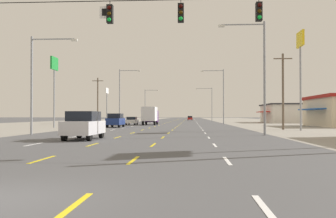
{
  "coord_description": "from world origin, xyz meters",
  "views": [
    {
      "loc": [
        3.93,
        -7.37,
        1.68
      ],
      "look_at": [
        0.66,
        46.55,
        2.61
      ],
      "focal_mm": 41.13,
      "sensor_mm": 36.0,
      "label": 1
    }
  ],
  "objects_px": {
    "pole_sign_left_row_1": "(54,73)",
    "streetlight_right_row_1": "(221,93)",
    "pole_sign_left_row_2": "(107,96)",
    "pole_sign_right_row_1": "(300,54)",
    "suv_inner_left_nearest": "(84,125)",
    "streetlight_left_row_1": "(122,93)",
    "hatchback_inner_right_far": "(190,118)",
    "box_truck_inner_left_mid": "(150,115)",
    "streetlight_left_row_2": "(146,103)",
    "streetlight_right_row_0": "(260,69)",
    "sedan_far_left_midfar": "(132,121)",
    "streetlight_right_row_2": "(210,101)",
    "streetlight_left_row_0": "(37,77)",
    "suv_far_left_near": "(116,120)"
  },
  "relations": [
    {
      "from": "suv_far_left_near",
      "to": "streetlight_right_row_2",
      "type": "relative_size",
      "value": 0.48
    },
    {
      "from": "suv_inner_left_nearest",
      "to": "suv_far_left_near",
      "type": "height_order",
      "value": "same"
    },
    {
      "from": "suv_inner_left_nearest",
      "to": "pole_sign_left_row_1",
      "type": "distance_m",
      "value": 28.53
    },
    {
      "from": "suv_far_left_near",
      "to": "hatchback_inner_right_far",
      "type": "relative_size",
      "value": 1.26
    },
    {
      "from": "suv_far_left_near",
      "to": "hatchback_inner_right_far",
      "type": "height_order",
      "value": "suv_far_left_near"
    },
    {
      "from": "suv_inner_left_nearest",
      "to": "suv_far_left_near",
      "type": "distance_m",
      "value": 28.37
    },
    {
      "from": "hatchback_inner_right_far",
      "to": "pole_sign_left_row_1",
      "type": "xyz_separation_m",
      "value": [
        -18.48,
        -84.18,
        6.81
      ]
    },
    {
      "from": "pole_sign_left_row_2",
      "to": "hatchback_inner_right_far",
      "type": "bearing_deg",
      "value": 70.96
    },
    {
      "from": "box_truck_inner_left_mid",
      "to": "streetlight_right_row_0",
      "type": "bearing_deg",
      "value": -69.8
    },
    {
      "from": "suv_inner_left_nearest",
      "to": "sedan_far_left_midfar",
      "type": "height_order",
      "value": "suv_inner_left_nearest"
    },
    {
      "from": "streetlight_right_row_2",
      "to": "pole_sign_left_row_1",
      "type": "bearing_deg",
      "value": -110.93
    },
    {
      "from": "suv_far_left_near",
      "to": "hatchback_inner_right_far",
      "type": "bearing_deg",
      "value": 82.68
    },
    {
      "from": "streetlight_right_row_0",
      "to": "streetlight_right_row_2",
      "type": "xyz_separation_m",
      "value": [
        -0.14,
        83.36,
        0.33
      ]
    },
    {
      "from": "pole_sign_left_row_2",
      "to": "streetlight_left_row_1",
      "type": "distance_m",
      "value": 10.16
    },
    {
      "from": "streetlight_right_row_1",
      "to": "streetlight_right_row_2",
      "type": "relative_size",
      "value": 1.05
    },
    {
      "from": "suv_far_left_near",
      "to": "streetlight_right_row_1",
      "type": "relative_size",
      "value": 0.46
    },
    {
      "from": "sedan_far_left_midfar",
      "to": "streetlight_left_row_0",
      "type": "xyz_separation_m",
      "value": [
        -2.8,
        -36.34,
        4.34
      ]
    },
    {
      "from": "pole_sign_left_row_1",
      "to": "streetlight_right_row_1",
      "type": "height_order",
      "value": "streetlight_right_row_1"
    },
    {
      "from": "sedan_far_left_midfar",
      "to": "streetlight_right_row_2",
      "type": "xyz_separation_m",
      "value": [
        16.5,
        47.02,
        5.19
      ]
    },
    {
      "from": "box_truck_inner_left_mid",
      "to": "hatchback_inner_right_far",
      "type": "xyz_separation_m",
      "value": [
        6.99,
        67.05,
        -1.05
      ]
    },
    {
      "from": "hatchback_inner_right_far",
      "to": "streetlight_right_row_2",
      "type": "distance_m",
      "value": 21.35
    },
    {
      "from": "streetlight_left_row_1",
      "to": "streetlight_right_row_1",
      "type": "height_order",
      "value": "streetlight_left_row_1"
    },
    {
      "from": "hatchback_inner_right_far",
      "to": "streetlight_right_row_0",
      "type": "xyz_separation_m",
      "value": [
        6.29,
        -103.14,
        4.83
      ]
    },
    {
      "from": "box_truck_inner_left_mid",
      "to": "pole_sign_right_row_1",
      "type": "height_order",
      "value": "pole_sign_right_row_1"
    },
    {
      "from": "hatchback_inner_right_far",
      "to": "pole_sign_right_row_1",
      "type": "height_order",
      "value": "pole_sign_right_row_1"
    },
    {
      "from": "hatchback_inner_right_far",
      "to": "streetlight_left_row_1",
      "type": "distance_m",
      "value": 63.1
    },
    {
      "from": "pole_sign_right_row_1",
      "to": "streetlight_right_row_0",
      "type": "relative_size",
      "value": 1.15
    },
    {
      "from": "pole_sign_left_row_2",
      "to": "pole_sign_right_row_1",
      "type": "relative_size",
      "value": 0.7
    },
    {
      "from": "pole_sign_left_row_1",
      "to": "streetlight_left_row_1",
      "type": "distance_m",
      "value": 23.36
    },
    {
      "from": "pole_sign_left_row_1",
      "to": "streetlight_left_row_0",
      "type": "xyz_separation_m",
      "value": [
        5.32,
        -18.96,
        -2.5
      ]
    },
    {
      "from": "suv_far_left_near",
      "to": "streetlight_left_row_0",
      "type": "distance_m",
      "value": 22.34
    },
    {
      "from": "hatchback_inner_right_far",
      "to": "streetlight_right_row_1",
      "type": "height_order",
      "value": "streetlight_right_row_1"
    },
    {
      "from": "suv_far_left_near",
      "to": "box_truck_inner_left_mid",
      "type": "bearing_deg",
      "value": 76.39
    },
    {
      "from": "pole_sign_left_row_2",
      "to": "streetlight_left_row_1",
      "type": "height_order",
      "value": "streetlight_left_row_1"
    },
    {
      "from": "streetlight_left_row_1",
      "to": "streetlight_left_row_2",
      "type": "xyz_separation_m",
      "value": [
        0.03,
        41.68,
        -0.58
      ]
    },
    {
      "from": "streetlight_right_row_2",
      "to": "sedan_far_left_midfar",
      "type": "bearing_deg",
      "value": -109.34
    },
    {
      "from": "suv_inner_left_nearest",
      "to": "streetlight_right_row_0",
      "type": "bearing_deg",
      "value": 25.44
    },
    {
      "from": "pole_sign_left_row_2",
      "to": "pole_sign_right_row_1",
      "type": "xyz_separation_m",
      "value": [
        30.92,
        -39.5,
        2.58
      ]
    },
    {
      "from": "streetlight_left_row_0",
      "to": "streetlight_right_row_0",
      "type": "bearing_deg",
      "value": 0.0
    },
    {
      "from": "suv_inner_left_nearest",
      "to": "streetlight_right_row_2",
      "type": "relative_size",
      "value": 0.48
    },
    {
      "from": "box_truck_inner_left_mid",
      "to": "pole_sign_left_row_1",
      "type": "height_order",
      "value": "pole_sign_left_row_1"
    },
    {
      "from": "suv_inner_left_nearest",
      "to": "pole_sign_left_row_1",
      "type": "height_order",
      "value": "pole_sign_left_row_1"
    },
    {
      "from": "pole_sign_left_row_2",
      "to": "streetlight_left_row_0",
      "type": "distance_m",
      "value": 50.83
    },
    {
      "from": "suv_inner_left_nearest",
      "to": "pole_sign_right_row_1",
      "type": "bearing_deg",
      "value": 41.26
    },
    {
      "from": "suv_far_left_near",
      "to": "sedan_far_left_midfar",
      "type": "xyz_separation_m",
      "value": [
        0.11,
        14.54,
        -0.27
      ]
    },
    {
      "from": "sedan_far_left_midfar",
      "to": "streetlight_right_row_2",
      "type": "relative_size",
      "value": 0.44
    },
    {
      "from": "streetlight_left_row_1",
      "to": "streetlight_left_row_2",
      "type": "bearing_deg",
      "value": 89.97
    },
    {
      "from": "suv_far_left_near",
      "to": "streetlight_right_row_0",
      "type": "relative_size",
      "value": 0.5
    },
    {
      "from": "box_truck_inner_left_mid",
      "to": "streetlight_right_row_1",
      "type": "bearing_deg",
      "value": 22.87
    },
    {
      "from": "pole_sign_left_row_1",
      "to": "streetlight_left_row_2",
      "type": "bearing_deg",
      "value": 85.32
    }
  ]
}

